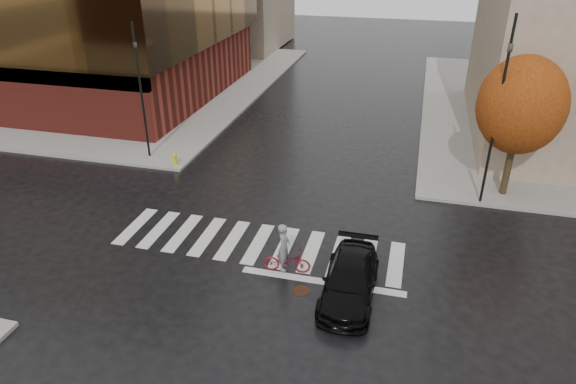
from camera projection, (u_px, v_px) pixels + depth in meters
name	position (u px, v px, depth m)	size (l,w,h in m)	color
ground	(254.00, 250.00, 20.30)	(120.00, 120.00, 0.00)	black
sidewalk_nw	(93.00, 79.00, 43.01)	(30.00, 30.00, 0.15)	gray
crosswalk	(258.00, 244.00, 20.73)	(12.00, 3.00, 0.01)	silver
tree_ne_a	(521.00, 106.00, 22.38)	(3.80, 3.80, 6.50)	black
sedan	(350.00, 280.00, 17.56)	(1.78, 4.37, 1.27)	black
cyclist	(286.00, 256.00, 18.78)	(1.80, 0.79, 1.99)	maroon
traffic_light_nw	(140.00, 84.00, 26.47)	(0.21, 0.19, 7.14)	black
traffic_light_ne	(500.00, 99.00, 21.43)	(0.24, 0.26, 8.28)	black
fire_hydrant	(175.00, 158.00, 27.11)	(0.23, 0.23, 0.65)	yellow
manhole	(301.00, 291.00, 18.05)	(0.63, 0.63, 0.01)	#3D2416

